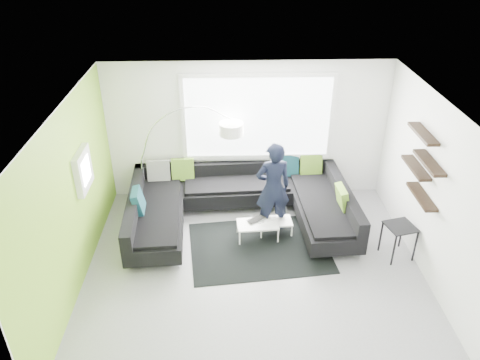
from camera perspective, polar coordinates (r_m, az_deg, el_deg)
name	(u,v)px	position (r m, az deg, el deg)	size (l,w,h in m)	color
ground	(254,270)	(7.87, 1.71, -10.90)	(5.50, 5.50, 0.00)	gray
room_shell	(257,168)	(7.02, 2.13, 1.52)	(5.54, 5.04, 2.82)	white
sectional_sofa	(240,208)	(8.68, 0.03, -3.38)	(4.16, 2.71, 0.87)	black
rug	(259,247)	(8.33, 2.35, -8.18)	(2.39, 1.74, 0.01)	black
coffee_table	(266,228)	(8.55, 3.24, -5.87)	(0.94, 0.55, 0.31)	white
arc_lamp	(141,160)	(9.09, -11.94, 2.45)	(1.96, 0.54, 2.11)	silver
side_table	(398,241)	(8.40, 18.67, -7.05)	(0.45, 0.45, 0.62)	black
person	(273,188)	(8.36, 4.05, -0.94)	(0.70, 0.52, 1.74)	black
laptop	(258,221)	(8.44, 2.24, -4.97)	(0.43, 0.40, 0.03)	black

